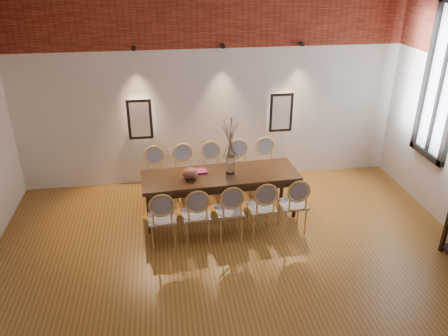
{
  "coord_description": "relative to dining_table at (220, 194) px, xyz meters",
  "views": [
    {
      "loc": [
        -0.9,
        -4.12,
        3.9
      ],
      "look_at": [
        -0.03,
        1.74,
        1.05
      ],
      "focal_mm": 35.0,
      "sensor_mm": 36.0,
      "label": 1
    }
  ],
  "objects": [
    {
      "name": "floor",
      "position": [
        0.03,
        -2.14,
        -0.39
      ],
      "size": [
        7.0,
        7.0,
        0.02
      ],
      "primitive_type": "cube",
      "color": "olive",
      "rests_on": "ground"
    },
    {
      "name": "wall_back",
      "position": [
        0.03,
        1.41,
        1.62
      ],
      "size": [
        7.0,
        0.1,
        4.0
      ],
      "primitive_type": "cube",
      "color": "silver",
      "rests_on": "ground"
    },
    {
      "name": "brick_band_back",
      "position": [
        0.03,
        1.34,
        2.88
      ],
      "size": [
        7.0,
        0.02,
        1.5
      ],
      "primitive_type": "cube",
      "color": "maroon",
      "rests_on": "ground"
    },
    {
      "name": "niche_left",
      "position": [
        -1.27,
        1.31,
        0.93
      ],
      "size": [
        0.36,
        0.06,
        0.66
      ],
      "primitive_type": "cube",
      "color": "#FFEAC6",
      "rests_on": "wall_back"
    },
    {
      "name": "niche_right",
      "position": [
        1.33,
        1.31,
        0.93
      ],
      "size": [
        0.36,
        0.06,
        0.66
      ],
      "primitive_type": "cube",
      "color": "#FFEAC6",
      "rests_on": "wall_back"
    },
    {
      "name": "spot_fixture_left",
      "position": [
        -1.27,
        1.28,
        2.17
      ],
      "size": [
        0.08,
        0.1,
        0.08
      ],
      "primitive_type": "cylinder",
      "rotation": [
        1.57,
        0.0,
        0.0
      ],
      "color": "black",
      "rests_on": "wall_back"
    },
    {
      "name": "spot_fixture_mid",
      "position": [
        0.23,
        1.28,
        2.17
      ],
      "size": [
        0.08,
        0.1,
        0.08
      ],
      "primitive_type": "cylinder",
      "rotation": [
        1.57,
        0.0,
        0.0
      ],
      "color": "black",
      "rests_on": "wall_back"
    },
    {
      "name": "spot_fixture_right",
      "position": [
        1.63,
        1.28,
        2.17
      ],
      "size": [
        0.08,
        0.1,
        0.08
      ],
      "primitive_type": "cylinder",
      "rotation": [
        1.57,
        0.0,
        0.0
      ],
      "color": "black",
      "rests_on": "wall_back"
    },
    {
      "name": "window_glass",
      "position": [
        3.49,
        -0.14,
        1.77
      ],
      "size": [
        0.02,
        0.78,
        2.38
      ],
      "primitive_type": "cube",
      "color": "silver",
      "rests_on": "wall_right"
    },
    {
      "name": "window_frame",
      "position": [
        3.47,
        -0.14,
        1.77
      ],
      "size": [
        0.08,
        0.9,
        2.5
      ],
      "primitive_type": "cube",
      "color": "black",
      "rests_on": "wall_right"
    },
    {
      "name": "window_mullion",
      "position": [
        3.47,
        -0.14,
        1.77
      ],
      "size": [
        0.06,
        0.06,
        2.4
      ],
      "primitive_type": "cube",
      "color": "black",
      "rests_on": "wall_right"
    },
    {
      "name": "dining_table",
      "position": [
        0.0,
        0.0,
        0.0
      ],
      "size": [
        2.57,
        0.95,
        0.75
      ],
      "primitive_type": "cube",
      "rotation": [
        0.0,
        0.0,
        0.06
      ],
      "color": "#311C0E",
      "rests_on": "floor"
    },
    {
      "name": "chair_near_a",
      "position": [
        -0.97,
        -0.74,
        0.09
      ],
      "size": [
        0.46,
        0.46,
        0.94
      ],
      "primitive_type": null,
      "rotation": [
        0.0,
        0.0,
        0.06
      ],
      "color": "tan",
      "rests_on": "floor"
    },
    {
      "name": "chair_near_b",
      "position": [
        -0.47,
        -0.71,
        0.09
      ],
      "size": [
        0.46,
        0.46,
        0.94
      ],
      "primitive_type": null,
      "rotation": [
        0.0,
        0.0,
        0.06
      ],
      "color": "tan",
      "rests_on": "floor"
    },
    {
      "name": "chair_near_c",
      "position": [
        0.04,
        -0.69,
        0.09
      ],
      "size": [
        0.46,
        0.46,
        0.94
      ],
      "primitive_type": null,
      "rotation": [
        0.0,
        0.0,
        0.06
      ],
      "color": "tan",
      "rests_on": "floor"
    },
    {
      "name": "chair_near_d",
      "position": [
        0.54,
        -0.66,
        0.09
      ],
      "size": [
        0.46,
        0.46,
        0.94
      ],
      "primitive_type": null,
      "rotation": [
        0.0,
        0.0,
        0.06
      ],
      "color": "tan",
      "rests_on": "floor"
    },
    {
      "name": "chair_near_e",
      "position": [
        1.05,
        -0.63,
        0.09
      ],
      "size": [
        0.46,
        0.46,
        0.94
      ],
      "primitive_type": null,
      "rotation": [
        0.0,
        0.0,
        0.06
      ],
      "color": "tan",
      "rests_on": "floor"
    },
    {
      "name": "chair_far_a",
      "position": [
        -1.05,
        0.63,
        0.09
      ],
      "size": [
        0.46,
        0.46,
        0.94
      ],
      "primitive_type": null,
      "rotation": [
        0.0,
        0.0,
        3.2
      ],
      "color": "tan",
      "rests_on": "floor"
    },
    {
      "name": "chair_far_b",
      "position": [
        -0.54,
        0.66,
        0.09
      ],
      "size": [
        0.46,
        0.46,
        0.94
      ],
      "primitive_type": null,
      "rotation": [
        0.0,
        0.0,
        3.2
      ],
      "color": "tan",
      "rests_on": "floor"
    },
    {
      "name": "chair_far_c",
      "position": [
        -0.04,
        0.69,
        0.09
      ],
      "size": [
        0.46,
        0.46,
        0.94
      ],
      "primitive_type": null,
      "rotation": [
        0.0,
        0.0,
        3.2
      ],
      "color": "tan",
      "rests_on": "floor"
    },
    {
      "name": "chair_far_d",
      "position": [
        0.47,
        0.71,
        0.09
      ],
      "size": [
        0.46,
        0.46,
        0.94
      ],
      "primitive_type": null,
      "rotation": [
        0.0,
        0.0,
        3.2
      ],
      "color": "tan",
      "rests_on": "floor"
    },
    {
      "name": "chair_far_e",
      "position": [
        0.97,
        0.74,
        0.09
      ],
      "size": [
        0.46,
        0.46,
        0.94
      ],
      "primitive_type": null,
      "rotation": [
        0.0,
        0.0,
        3.2
      ],
      "color": "tan",
      "rests_on": "floor"
    },
    {
      "name": "vase",
      "position": [
        0.16,
        0.01,
        0.53
      ],
      "size": [
        0.14,
        0.14,
        0.3
      ],
      "primitive_type": "cylinder",
      "color": "silver",
      "rests_on": "dining_table"
    },
    {
      "name": "dried_branches",
      "position": [
        0.16,
        0.01,
        0.98
      ],
      "size": [
        0.5,
        0.5,
        0.7
      ],
      "primitive_type": null,
      "color": "#4D3E2A",
      "rests_on": "vase"
    },
    {
      "name": "bowl",
      "position": [
        -0.49,
        -0.08,
        0.46
      ],
      "size": [
        0.24,
        0.24,
        0.18
      ],
      "primitive_type": "ellipsoid",
      "color": "brown",
      "rests_on": "dining_table"
    },
    {
      "name": "book",
      "position": [
        -0.34,
        0.12,
        0.39
      ],
      "size": [
        0.27,
        0.19,
        0.03
      ],
      "primitive_type": "cube",
      "rotation": [
        0.0,
        0.0,
        0.06
      ],
      "color": "#8B1D5C",
      "rests_on": "dining_table"
    }
  ]
}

